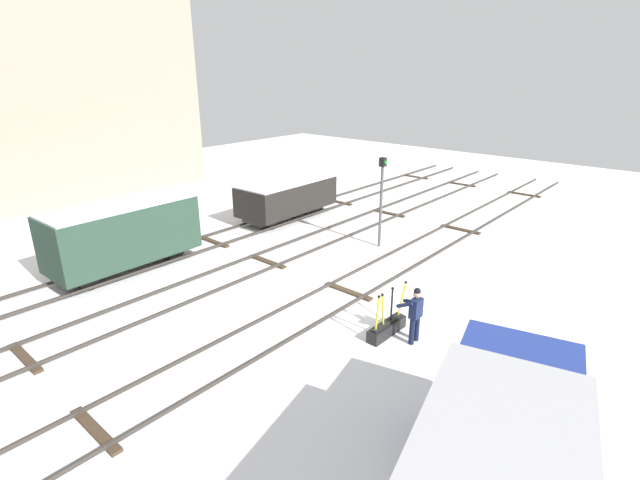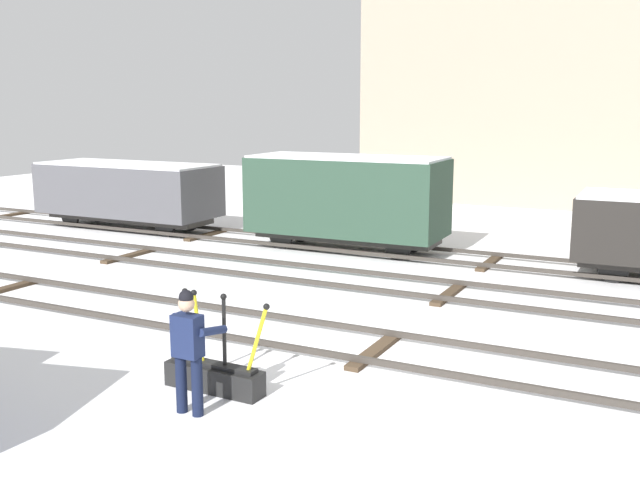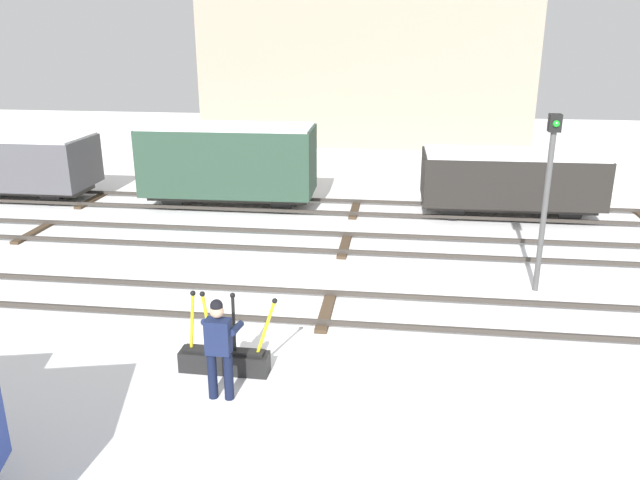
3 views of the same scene
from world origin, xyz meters
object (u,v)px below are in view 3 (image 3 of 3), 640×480
Objects in this scene: rail_worker at (219,343)px; freight_car_mid_siding at (510,179)px; freight_car_near_switch at (1,162)px; switch_lever_frame at (225,358)px; signal_post at (547,186)px; freight_car_back_track at (229,161)px.

rail_worker is 0.32× the size of freight_car_mid_siding.
rail_worker is 12.38m from freight_car_mid_siding.
freight_car_mid_siding is 0.88× the size of freight_car_near_switch.
switch_lever_frame is 11.82m from freight_car_mid_siding.
signal_post reaches higher than switch_lever_frame.
signal_post is at bearing -35.83° from freight_car_back_track.
rail_worker is 0.44× the size of signal_post.
freight_car_near_switch is (-10.57, 10.85, 0.31)m from rail_worker.
freight_car_back_track is at bearing -0.02° from freight_car_near_switch.
freight_car_mid_siding reaches higher than switch_lever_frame.
switch_lever_frame is 14.52m from freight_car_near_switch.
signal_post is at bearing -19.68° from freight_car_near_switch.
rail_worker is at bearing -138.68° from signal_post.
freight_car_back_track is at bearing 105.44° from switch_lever_frame.
freight_car_near_switch is at bearing 160.34° from signal_post.
signal_post reaches higher than freight_car_back_track.
freight_car_mid_siding is 0.97× the size of freight_car_back_track.
freight_car_back_track is at bearing 145.54° from signal_post.
freight_car_mid_siding is at bearing 59.76° from switch_lever_frame.
switch_lever_frame is at bearing -76.94° from freight_car_back_track.
signal_post is 0.64× the size of freight_car_near_switch.
freight_car_mid_siding is at bearing 87.75° from signal_post.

